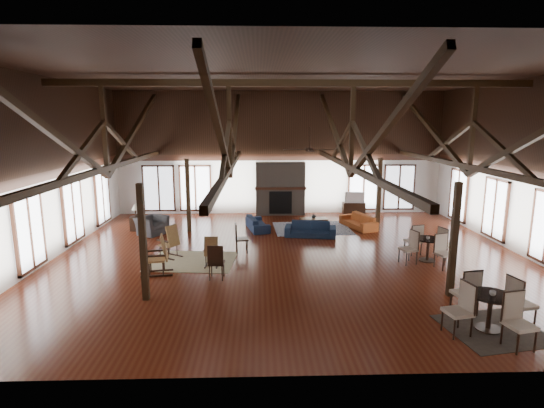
{
  "coord_description": "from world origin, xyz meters",
  "views": [
    {
      "loc": [
        -1.05,
        -13.95,
        4.56
      ],
      "look_at": [
        -0.58,
        1.0,
        1.63
      ],
      "focal_mm": 28.0,
      "sensor_mm": 36.0,
      "label": 1
    }
  ],
  "objects_px": {
    "cafe_table_far": "(428,245)",
    "sofa_navy_front": "(310,229)",
    "sofa_navy_left": "(258,223)",
    "tv_console": "(354,208)",
    "armchair": "(152,225)",
    "coffee_table": "(314,220)",
    "cafe_table_near": "(490,305)",
    "sofa_orange": "(358,221)"
  },
  "relations": [
    {
      "from": "cafe_table_far",
      "to": "sofa_navy_front",
      "type": "bearing_deg",
      "value": 138.0
    },
    {
      "from": "sofa_navy_left",
      "to": "tv_console",
      "type": "height_order",
      "value": "tv_console"
    },
    {
      "from": "sofa_navy_front",
      "to": "armchair",
      "type": "height_order",
      "value": "armchair"
    },
    {
      "from": "cafe_table_far",
      "to": "tv_console",
      "type": "distance_m",
      "value": 7.46
    },
    {
      "from": "coffee_table",
      "to": "cafe_table_near",
      "type": "bearing_deg",
      "value": -77.35
    },
    {
      "from": "sofa_navy_front",
      "to": "cafe_table_near",
      "type": "relative_size",
      "value": 0.9
    },
    {
      "from": "sofa_navy_front",
      "to": "coffee_table",
      "type": "height_order",
      "value": "sofa_navy_front"
    },
    {
      "from": "cafe_table_far",
      "to": "tv_console",
      "type": "relative_size",
      "value": 1.9
    },
    {
      "from": "sofa_navy_left",
      "to": "coffee_table",
      "type": "xyz_separation_m",
      "value": [
        2.43,
        0.1,
        0.12
      ]
    },
    {
      "from": "tv_console",
      "to": "coffee_table",
      "type": "bearing_deg",
      "value": -129.11
    },
    {
      "from": "sofa_orange",
      "to": "cafe_table_near",
      "type": "xyz_separation_m",
      "value": [
        0.77,
        -9.26,
        0.28
      ]
    },
    {
      "from": "cafe_table_far",
      "to": "tv_console",
      "type": "height_order",
      "value": "cafe_table_far"
    },
    {
      "from": "sofa_orange",
      "to": "cafe_table_far",
      "type": "height_order",
      "value": "cafe_table_far"
    },
    {
      "from": "sofa_navy_left",
      "to": "tv_console",
      "type": "xyz_separation_m",
      "value": [
        4.82,
        3.04,
        0.01
      ]
    },
    {
      "from": "sofa_navy_front",
      "to": "cafe_table_near",
      "type": "height_order",
      "value": "cafe_table_near"
    },
    {
      "from": "sofa_navy_left",
      "to": "cafe_table_far",
      "type": "bearing_deg",
      "value": -140.39
    },
    {
      "from": "armchair",
      "to": "cafe_table_far",
      "type": "height_order",
      "value": "cafe_table_far"
    },
    {
      "from": "armchair",
      "to": "cafe_table_far",
      "type": "relative_size",
      "value": 0.53
    },
    {
      "from": "cafe_table_near",
      "to": "tv_console",
      "type": "height_order",
      "value": "cafe_table_near"
    },
    {
      "from": "sofa_navy_front",
      "to": "cafe_table_near",
      "type": "xyz_separation_m",
      "value": [
        3.02,
        -7.87,
        0.28
      ]
    },
    {
      "from": "sofa_navy_front",
      "to": "tv_console",
      "type": "distance_m",
      "value": 5.03
    },
    {
      "from": "sofa_navy_left",
      "to": "cafe_table_near",
      "type": "relative_size",
      "value": 0.82
    },
    {
      "from": "sofa_orange",
      "to": "armchair",
      "type": "bearing_deg",
      "value": -103.92
    },
    {
      "from": "cafe_table_far",
      "to": "sofa_orange",
      "type": "bearing_deg",
      "value": 105.47
    },
    {
      "from": "sofa_navy_left",
      "to": "tv_console",
      "type": "bearing_deg",
      "value": -70.37
    },
    {
      "from": "cafe_table_near",
      "to": "sofa_navy_left",
      "type": "bearing_deg",
      "value": 119.57
    },
    {
      "from": "sofa_navy_front",
      "to": "tv_console",
      "type": "height_order",
      "value": "sofa_navy_front"
    },
    {
      "from": "armchair",
      "to": "cafe_table_far",
      "type": "bearing_deg",
      "value": -78.34
    },
    {
      "from": "sofa_navy_left",
      "to": "cafe_table_near",
      "type": "height_order",
      "value": "cafe_table_near"
    },
    {
      "from": "sofa_orange",
      "to": "sofa_navy_front",
      "type": "bearing_deg",
      "value": -77.6
    },
    {
      "from": "sofa_orange",
      "to": "coffee_table",
      "type": "xyz_separation_m",
      "value": [
        -1.96,
        -0.08,
        0.1
      ]
    },
    {
      "from": "sofa_navy_left",
      "to": "cafe_table_far",
      "type": "height_order",
      "value": "cafe_table_far"
    },
    {
      "from": "coffee_table",
      "to": "cafe_table_far",
      "type": "distance_m",
      "value": 5.51
    },
    {
      "from": "sofa_navy_left",
      "to": "cafe_table_far",
      "type": "relative_size",
      "value": 0.88
    },
    {
      "from": "cafe_table_near",
      "to": "coffee_table",
      "type": "bearing_deg",
      "value": 106.54
    },
    {
      "from": "cafe_table_near",
      "to": "cafe_table_far",
      "type": "xyz_separation_m",
      "value": [
        0.49,
        4.71,
        -0.04
      ]
    },
    {
      "from": "sofa_navy_left",
      "to": "armchair",
      "type": "distance_m",
      "value": 4.38
    },
    {
      "from": "sofa_orange",
      "to": "cafe_table_near",
      "type": "height_order",
      "value": "cafe_table_near"
    },
    {
      "from": "coffee_table",
      "to": "cafe_table_far",
      "type": "height_order",
      "value": "cafe_table_far"
    },
    {
      "from": "coffee_table",
      "to": "cafe_table_near",
      "type": "relative_size",
      "value": 0.53
    },
    {
      "from": "sofa_orange",
      "to": "cafe_table_near",
      "type": "distance_m",
      "value": 9.3
    },
    {
      "from": "cafe_table_near",
      "to": "cafe_table_far",
      "type": "bearing_deg",
      "value": 84.06
    }
  ]
}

